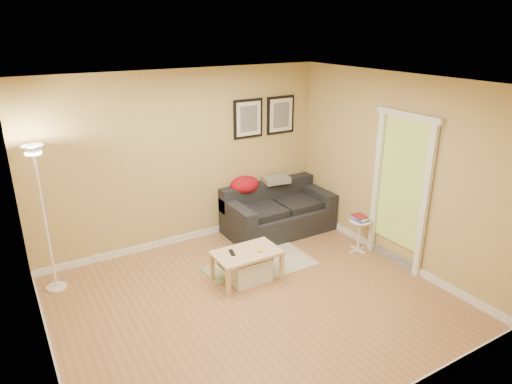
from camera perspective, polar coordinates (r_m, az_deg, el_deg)
floor at (r=5.68m, az=-0.38°, el=-13.60°), size 4.50×4.50×0.00m
ceiling at (r=4.75m, az=-0.45°, el=13.41°), size 4.50×4.50×0.00m
wall_back at (r=6.78m, az=-9.03°, el=4.05°), size 4.50×0.00×4.50m
wall_front at (r=3.67m, az=15.94°, el=-11.22°), size 4.50×0.00×4.50m
wall_left at (r=4.48m, az=-26.25°, el=-6.64°), size 0.00×4.00×4.00m
wall_right at (r=6.45m, az=17.12°, el=2.52°), size 0.00×4.00×4.00m
baseboard_back at (r=7.22m, az=-8.45°, el=-5.53°), size 4.50×0.02×0.10m
baseboard_left at (r=5.13m, az=-23.86°, el=-19.22°), size 0.02×4.00×0.10m
baseboard_right at (r=6.91m, az=15.99°, el=-7.40°), size 0.02×4.00×0.10m
sofa at (r=7.30m, az=2.86°, el=-2.21°), size 1.70×0.90×0.75m
red_throw at (r=7.22m, az=-1.43°, el=0.89°), size 0.48×0.36×0.28m
plaid_throw at (r=7.44m, az=2.57°, el=1.55°), size 0.45×0.32×0.10m
framed_print_left at (r=7.10m, az=-1.00°, el=9.19°), size 0.50×0.04×0.60m
framed_print_right at (r=7.41m, az=3.09°, el=9.63°), size 0.50×0.04×0.60m
area_rug at (r=6.51m, az=1.29°, el=-8.78°), size 1.25×0.85×0.01m
green_runner at (r=6.34m, az=-3.18°, el=-9.69°), size 0.70×0.50×0.01m
coffee_table at (r=5.99m, az=-1.15°, el=-9.28°), size 0.94×0.68×0.42m
remote_control at (r=5.85m, az=-3.04°, el=-7.60°), size 0.08×0.17×0.02m
tape_roll at (r=5.88m, az=0.45°, el=-7.35°), size 0.07×0.07×0.03m
storage_bin at (r=6.03m, az=-0.90°, el=-9.61°), size 0.53×0.39×0.33m
side_table at (r=6.89m, az=12.78°, el=-5.33°), size 0.32×0.32×0.49m
book_stack at (r=6.78m, az=12.90°, el=-3.13°), size 0.18×0.24×0.08m
floor_lamp at (r=6.07m, az=-24.85°, el=-3.72°), size 0.24×0.24×1.89m
doorway at (r=6.40m, az=17.54°, el=-0.25°), size 0.12×1.01×2.13m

